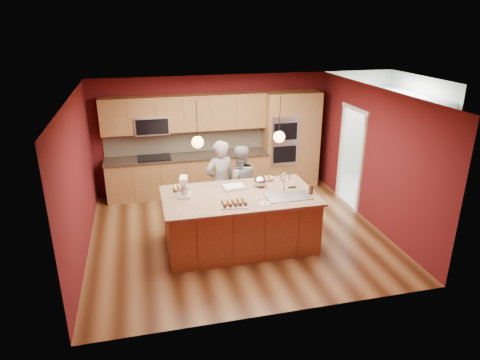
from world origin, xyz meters
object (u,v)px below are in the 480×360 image
object	(u,v)px
island	(240,219)
stand_mixer	(184,188)
mixing_bowl	(260,181)
person_right	(239,184)
person_left	(220,182)

from	to	relation	value
island	stand_mixer	size ratio (longest dim) A/B	7.44
island	stand_mixer	distance (m)	1.17
island	stand_mixer	bearing A→B (deg)	172.00
island	mixing_bowl	distance (m)	0.79
person_right	stand_mixer	world-z (taller)	person_right
mixing_bowl	person_left	bearing A→B (deg)	130.80
island	person_left	bearing A→B (deg)	99.46
person_left	person_right	bearing A→B (deg)	166.16
person_left	person_right	world-z (taller)	person_left
person_right	mixing_bowl	bearing A→B (deg)	109.93
person_left	island	bearing A→B (deg)	85.62
person_left	person_right	size ratio (longest dim) A/B	1.08
island	person_right	distance (m)	1.07
stand_mixer	mixing_bowl	size ratio (longest dim) A/B	1.48
person_right	island	bearing A→B (deg)	80.00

